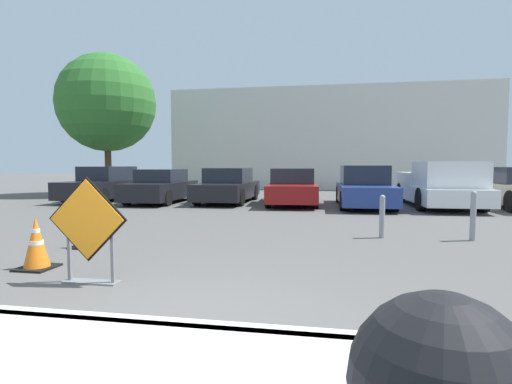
# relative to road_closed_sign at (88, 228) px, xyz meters

# --- Properties ---
(ground_plane) EXTENTS (96.00, 96.00, 0.00)m
(ground_plane) POSITION_rel_road_closed_sign_xyz_m (1.63, 8.69, -0.71)
(ground_plane) COLOR #565451
(curb_lip) EXTENTS (28.33, 0.20, 0.14)m
(curb_lip) POSITION_rel_road_closed_sign_xyz_m (1.63, -1.31, -0.64)
(curb_lip) COLOR beige
(curb_lip) RESTS_ON ground_plane
(road_closed_sign) EXTENTS (1.07, 0.20, 1.36)m
(road_closed_sign) POSITION_rel_road_closed_sign_xyz_m (0.00, 0.00, 0.00)
(road_closed_sign) COLOR black
(road_closed_sign) RESTS_ON ground_plane
(traffic_cone_nearest) EXTENTS (0.49, 0.49, 0.76)m
(traffic_cone_nearest) POSITION_rel_road_closed_sign_xyz_m (-1.18, 0.54, -0.34)
(traffic_cone_nearest) COLOR black
(traffic_cone_nearest) RESTS_ON ground_plane
(traffic_cone_second) EXTENTS (0.41, 0.41, 0.69)m
(traffic_cone_second) POSITION_rel_road_closed_sign_xyz_m (-1.40, 2.00, -0.38)
(traffic_cone_second) COLOR black
(traffic_cone_second) RESTS_ON ground_plane
(parked_car_nearest) EXTENTS (2.00, 4.76, 1.43)m
(parked_car_nearest) POSITION_rel_road_closed_sign_xyz_m (-6.18, 10.88, -0.05)
(parked_car_nearest) COLOR black
(parked_car_nearest) RESTS_ON ground_plane
(parked_car_second) EXTENTS (1.79, 4.13, 1.33)m
(parked_car_second) POSITION_rel_road_closed_sign_xyz_m (-3.57, 10.45, -0.10)
(parked_car_second) COLOR black
(parked_car_second) RESTS_ON ground_plane
(parked_car_third) EXTENTS (1.88, 4.42, 1.37)m
(parked_car_third) POSITION_rel_road_closed_sign_xyz_m (-0.95, 11.00, -0.07)
(parked_car_third) COLOR black
(parked_car_third) RESTS_ON ground_plane
(parked_car_fourth) EXTENTS (2.09, 4.65, 1.37)m
(parked_car_fourth) POSITION_rel_road_closed_sign_xyz_m (1.66, 10.71, -0.07)
(parked_car_fourth) COLOR maroon
(parked_car_fourth) RESTS_ON ground_plane
(parked_car_fifth) EXTENTS (1.91, 4.68, 1.48)m
(parked_car_fifth) POSITION_rel_road_closed_sign_xyz_m (4.27, 10.28, -0.04)
(parked_car_fifth) COLOR navy
(parked_car_fifth) RESTS_ON ground_plane
(pickup_truck) EXTENTS (2.20, 5.38, 1.61)m
(pickup_truck) POSITION_rel_road_closed_sign_xyz_m (6.89, 10.40, 0.01)
(pickup_truck) COLOR silver
(pickup_truck) RESTS_ON ground_plane
(bollard_nearest) EXTENTS (0.12, 0.12, 0.89)m
(bollard_nearest) POSITION_rel_road_closed_sign_xyz_m (4.08, 3.96, -0.24)
(bollard_nearest) COLOR gray
(bollard_nearest) RESTS_ON ground_plane
(bollard_second) EXTENTS (0.12, 0.12, 0.99)m
(bollard_second) POSITION_rel_road_closed_sign_xyz_m (5.82, 3.96, -0.19)
(bollard_second) COLOR gray
(bollard_second) RESTS_ON ground_plane
(building_facade_backdrop) EXTENTS (19.60, 5.00, 6.23)m
(building_facade_backdrop) POSITION_rel_road_closed_sign_xyz_m (2.94, 22.22, 2.40)
(building_facade_backdrop) COLOR beige
(building_facade_backdrop) RESTS_ON ground_plane
(street_tree_behind_lot) EXTENTS (4.80, 4.80, 6.97)m
(street_tree_behind_lot) POSITION_rel_road_closed_sign_xyz_m (-7.86, 13.88, 3.85)
(street_tree_behind_lot) COLOR #513823
(street_tree_behind_lot) RESTS_ON ground_plane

